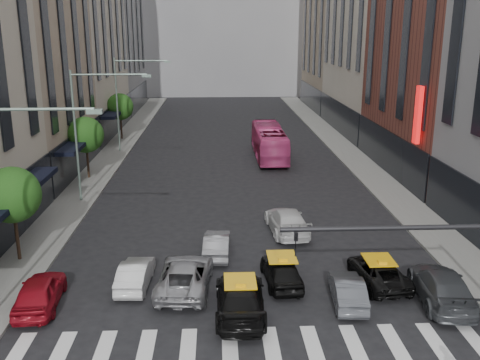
{
  "coord_description": "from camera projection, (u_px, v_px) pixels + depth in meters",
  "views": [
    {
      "loc": [
        -1.42,
        -16.3,
        11.74
      ],
      "look_at": [
        -0.19,
        11.04,
        4.0
      ],
      "focal_mm": 40.0,
      "sensor_mm": 36.0,
      "label": 1
    }
  ],
  "objects": [
    {
      "name": "sidewalk_left",
      "position": [
        103.0,
        166.0,
        47.24
      ],
      "size": [
        3.0,
        96.0,
        0.15
      ],
      "primitive_type": "cube",
      "color": "slate",
      "rests_on": "ground"
    },
    {
      "name": "sidewalk_right",
      "position": [
        360.0,
        163.0,
        48.24
      ],
      "size": [
        3.0,
        96.0,
        0.15
      ],
      "primitive_type": "cube",
      "color": "slate",
      "rests_on": "ground"
    },
    {
      "name": "building_left_b",
      "position": [
        16.0,
        26.0,
        41.84
      ],
      "size": [
        8.0,
        16.0,
        24.0
      ],
      "primitive_type": "cube",
      "color": "tan",
      "rests_on": "ground"
    },
    {
      "name": "building_left_d",
      "position": [
        106.0,
        6.0,
        76.59
      ],
      "size": [
        8.0,
        18.0,
        30.0
      ],
      "primitive_type": "cube",
      "color": "gray",
      "rests_on": "ground"
    },
    {
      "name": "building_right_b",
      "position": [
        448.0,
        13.0,
        42.08
      ],
      "size": [
        8.0,
        18.0,
        26.0
      ],
      "primitive_type": "cube",
      "color": "brown",
      "rests_on": "ground"
    },
    {
      "name": "building_right_d",
      "position": [
        340.0,
        13.0,
        78.34
      ],
      "size": [
        8.0,
        18.0,
        28.0
      ],
      "primitive_type": "cube",
      "color": "tan",
      "rests_on": "ground"
    },
    {
      "name": "tree_near",
      "position": [
        12.0,
        195.0,
        27.03
      ],
      "size": [
        2.88,
        2.88,
        4.95
      ],
      "color": "black",
      "rests_on": "sidewalk_left"
    },
    {
      "name": "tree_mid",
      "position": [
        86.0,
        135.0,
        42.41
      ],
      "size": [
        2.88,
        2.88,
        4.95
      ],
      "color": "black",
      "rests_on": "sidewalk_left"
    },
    {
      "name": "tree_far",
      "position": [
        120.0,
        107.0,
        57.79
      ],
      "size": [
        2.88,
        2.88,
        4.95
      ],
      "color": "black",
      "rests_on": "sidewalk_left"
    },
    {
      "name": "streetlamp_mid",
      "position": [
        89.0,
        119.0,
        36.11
      ],
      "size": [
        5.38,
        0.25,
        9.0
      ],
      "color": "gray",
      "rests_on": "sidewalk_left"
    },
    {
      "name": "streetlamp_far",
      "position": [
        126.0,
        92.0,
        51.49
      ],
      "size": [
        5.38,
        0.25,
        9.0
      ],
      "color": "gray",
      "rests_on": "sidewalk_left"
    },
    {
      "name": "liberty_sign",
      "position": [
        418.0,
        115.0,
        37.07
      ],
      "size": [
        0.3,
        0.7,
        4.0
      ],
      "color": "red",
      "rests_on": "ground"
    },
    {
      "name": "car_red",
      "position": [
        40.0,
        292.0,
        23.27
      ],
      "size": [
        2.01,
        4.33,
        1.44
      ],
      "primitive_type": "imported",
      "rotation": [
        0.0,
        0.0,
        3.22
      ],
      "color": "maroon",
      "rests_on": "ground"
    },
    {
      "name": "car_white_front",
      "position": [
        135.0,
        274.0,
        25.19
      ],
      "size": [
        1.5,
        3.85,
        1.25
      ],
      "primitive_type": "imported",
      "rotation": [
        0.0,
        0.0,
        3.1
      ],
      "color": "silver",
      "rests_on": "ground"
    },
    {
      "name": "car_silver",
      "position": [
        185.0,
        275.0,
        24.87
      ],
      "size": [
        2.72,
        5.25,
        1.41
      ],
      "primitive_type": "imported",
      "rotation": [
        0.0,
        0.0,
        3.07
      ],
      "color": "#96969B",
      "rests_on": "ground"
    },
    {
      "name": "taxi_left",
      "position": [
        240.0,
        298.0,
        22.69
      ],
      "size": [
        2.19,
        5.19,
        1.5
      ],
      "primitive_type": "imported",
      "rotation": [
        0.0,
        0.0,
        3.12
      ],
      "color": "black",
      "rests_on": "ground"
    },
    {
      "name": "taxi_center",
      "position": [
        282.0,
        271.0,
        25.4
      ],
      "size": [
        1.89,
        4.08,
        1.35
      ],
      "primitive_type": "imported",
      "rotation": [
        0.0,
        0.0,
        3.22
      ],
      "color": "black",
      "rests_on": "ground"
    },
    {
      "name": "car_grey_mid",
      "position": [
        347.0,
        290.0,
        23.63
      ],
      "size": [
        1.62,
        3.86,
        1.24
      ],
      "primitive_type": "imported",
      "rotation": [
        0.0,
        0.0,
        3.06
      ],
      "color": "#46494F",
      "rests_on": "ground"
    },
    {
      "name": "taxi_right",
      "position": [
        378.0,
        272.0,
        25.44
      ],
      "size": [
        2.41,
        4.51,
        1.2
      ],
      "primitive_type": "imported",
      "rotation": [
        0.0,
        0.0,
        3.24
      ],
      "color": "black",
      "rests_on": "ground"
    },
    {
      "name": "car_grey_curb",
      "position": [
        442.0,
        286.0,
        23.71
      ],
      "size": [
        2.68,
        5.36,
        1.49
      ],
      "primitive_type": "imported",
      "rotation": [
        0.0,
        0.0,
        3.02
      ],
      "color": "#3D4044",
      "rests_on": "ground"
    },
    {
      "name": "car_row2_left",
      "position": [
        217.0,
        244.0,
        28.64
      ],
      "size": [
        1.52,
        3.9,
        1.26
      ],
      "primitive_type": "imported",
      "rotation": [
        0.0,
        0.0,
        3.09
      ],
      "color": "#95959A",
      "rests_on": "ground"
    },
    {
      "name": "car_row2_right",
      "position": [
        287.0,
        221.0,
        31.84
      ],
      "size": [
        2.48,
        5.24,
        1.48
      ],
      "primitive_type": "imported",
      "rotation": [
        0.0,
        0.0,
        3.22
      ],
      "color": "silver",
      "rests_on": "ground"
    },
    {
      "name": "bus",
      "position": [
        269.0,
        142.0,
        50.22
      ],
      "size": [
        2.58,
        10.88,
        3.03
      ],
      "primitive_type": "imported",
      "rotation": [
        0.0,
        0.0,
        3.14
      ],
      "color": "#CE3C7C",
      "rests_on": "ground"
    }
  ]
}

